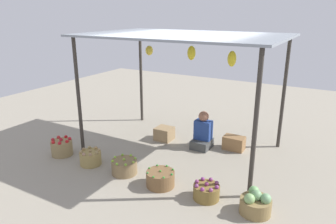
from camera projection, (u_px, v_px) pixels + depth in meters
name	position (u px, v px, depth m)	size (l,w,h in m)	color
ground_plane	(182.00, 148.00, 6.52)	(14.00, 14.00, 0.00)	gray
market_stall_structure	(184.00, 42.00, 5.87)	(3.72, 2.44, 2.31)	#38332D
vendor_person	(203.00, 134.00, 6.48)	(0.36, 0.44, 0.78)	#3F4141
basket_red_apples	(62.00, 147.00, 6.19)	(0.41, 0.41, 0.35)	#917B50
basket_potatoes	(91.00, 158.00, 5.80)	(0.39, 0.39, 0.30)	#9C864C
basket_limes	(124.00, 167.00, 5.48)	(0.45, 0.45, 0.29)	olive
basket_green_chilies	(160.00, 179.00, 5.09)	(0.46, 0.46, 0.28)	brown
basket_purple_onions	(206.00, 191.00, 4.74)	(0.40, 0.40, 0.28)	brown
basket_cabbages	(256.00, 204.00, 4.39)	(0.44, 0.44, 0.36)	olive
wooden_crate_near_vendor	(164.00, 134.00, 6.92)	(0.36, 0.35, 0.28)	#997B54
wooden_crate_stacked_rear	(234.00, 143.00, 6.43)	(0.42, 0.27, 0.28)	olive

